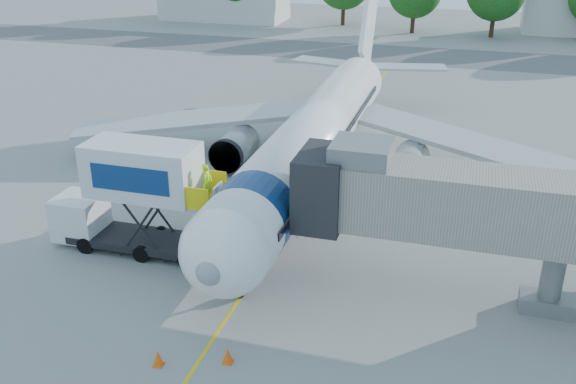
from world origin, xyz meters
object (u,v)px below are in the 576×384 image
(aircraft, at_px, (318,133))
(jet_bridge, at_px, (445,203))
(ground_tug, at_px, (154,366))
(catering_hiloader, at_px, (133,198))

(aircraft, height_order, jet_bridge, aircraft)
(ground_tug, bearing_deg, aircraft, 77.95)
(aircraft, relative_size, jet_bridge, 2.71)
(catering_hiloader, bearing_deg, aircraft, 60.60)
(jet_bridge, height_order, catering_hiloader, jet_bridge)
(jet_bridge, bearing_deg, aircraft, 125.70)
(aircraft, distance_m, catering_hiloader, 12.77)
(ground_tug, bearing_deg, catering_hiloader, 112.63)
(aircraft, relative_size, ground_tug, 10.61)
(jet_bridge, bearing_deg, catering_hiloader, -179.99)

